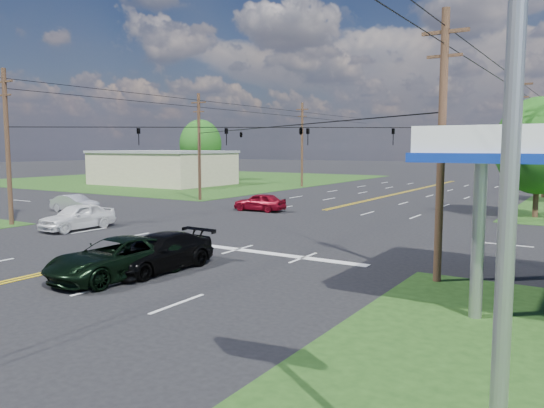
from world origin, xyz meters
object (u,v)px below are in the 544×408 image
Objects in this scene: sedan_silver at (75,203)px; pole_sw at (7,145)px; pickup_dkgreen at (116,258)px; retail_nw at (163,169)px; tree_far_l at (201,144)px; pickup_white at (78,216)px; pole_nw at (199,145)px; pole_se at (441,144)px; tree_right_a at (539,146)px; suv_black at (159,252)px; pole_ne at (516,145)px; pole_left_far at (302,144)px.

pole_sw is at bearing -165.25° from sedan_silver.
pole_sw is at bearing 164.90° from pickup_dkgreen.
tree_far_l reaches higher than retail_nw.
retail_nw is 37.22m from pickup_white.
pole_sw is 1.00× the size of pole_nw.
pole_se is at bearing 34.03° from pickup_dkgreen.
suv_black is at bearing -113.12° from tree_right_a.
pole_se is at bearing 25.09° from suv_black.
pole_sw reaches higher than tree_far_l.
pole_ne is at bearing 0.00° from pole_nw.
pole_left_far is at bearing 143.84° from pole_ne.
pole_sw reaches higher than suv_black.
pole_sw is 1.00× the size of pole_ne.
tree_right_a reaches higher than suv_black.
pole_ne reaches higher than pickup_white.
pickup_white is (-22.00, -20.00, -4.11)m from tree_right_a.
tree_far_l reaches higher than suv_black.
pole_ne is 0.95× the size of pole_left_far.
pole_se reaches higher than tree_far_l.
pickup_white is (-21.00, 1.00, -4.15)m from pole_se.
pickup_white is at bearing 152.97° from pickup_dkgreen.
pole_nw is at bearing 180.00° from pole_ne.
pole_nw is 29.83m from tree_far_l.
sedan_silver is at bearing 108.36° from pole_sw.
tree_right_a is 32.88m from sedan_silver.
pickup_dkgreen is at bearing -127.27° from sedan_silver.
tree_right_a reaches higher than retail_nw.
pole_ne is 30.74m from sedan_silver.
pickup_white is (-11.33, 5.00, 0.05)m from suv_black.
pole_sw is at bearing -90.00° from pole_left_far.
tree_far_l is at bearing 22.35° from sedan_silver.
tree_far_l is (-19.00, 4.00, 0.03)m from pole_left_far.
retail_nw reaches higher than pickup_dkgreen.
suv_black is at bearing -13.76° from pole_sw.
pole_se is at bearing -34.70° from pole_nw.
retail_nw is 4.10× the size of sedan_silver.
pole_ne is 26.13m from pickup_dkgreen.
pole_left_far is 1.22× the size of tree_right_a.
pole_left_far is 19.42m from tree_far_l.
pole_se is (43.00, -31.00, 2.92)m from retail_nw.
pole_nw reaches higher than tree_right_a.
sedan_silver is at bearing -58.92° from retail_nw.
pickup_white is at bearing -59.03° from tree_far_l.
pole_left_far reaches higher than suv_black.
tree_far_l is 2.23× the size of sedan_silver.
pickup_white is at bearing 158.82° from suv_black.
pole_sw is 7.82m from sedan_silver.
tree_right_a is (27.00, -16.00, -0.30)m from pole_left_far.
pole_nw reaches higher than retail_nw.
pole_sw is 45.19m from tree_far_l.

